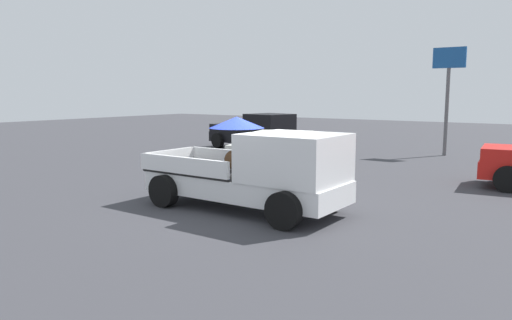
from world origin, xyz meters
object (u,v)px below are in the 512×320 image
at_px(parked_sedan_near, 284,147).
at_px(motel_sign, 448,80).
at_px(pickup_truck_red, 255,132).
at_px(pickup_truck_main, 260,171).

relative_size(parked_sedan_near, motel_sign, 0.97).
bearing_deg(parked_sedan_near, motel_sign, 40.46).
xyz_separation_m(pickup_truck_red, motel_sign, (8.40, 2.89, 2.52)).
height_order(pickup_truck_red, parked_sedan_near, pickup_truck_red).
bearing_deg(pickup_truck_main, motel_sign, 86.66).
relative_size(pickup_truck_red, parked_sedan_near, 1.09).
bearing_deg(motel_sign, parked_sedan_near, -122.18).
xyz_separation_m(pickup_truck_main, motel_sign, (0.94, 13.42, 2.41)).
distance_m(pickup_truck_main, pickup_truck_red, 12.90).
xyz_separation_m(pickup_truck_red, parked_sedan_near, (4.09, -3.95, -0.13)).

